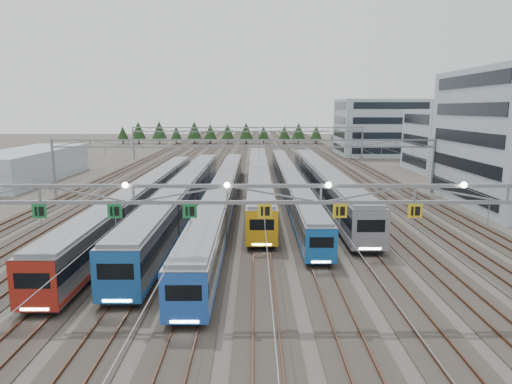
{
  "coord_description": "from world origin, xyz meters",
  "views": [
    {
      "loc": [
        1.63,
        -26.73,
        12.34
      ],
      "look_at": [
        1.78,
        21.44,
        3.5
      ],
      "focal_mm": 32.0,
      "sensor_mm": 36.0,
      "label": 1
    }
  ],
  "objects_px": {
    "train_e": "(289,181)",
    "gantry_far": "(248,133)",
    "train_f": "(323,181)",
    "gantry_mid": "(243,150)",
    "train_a": "(146,196)",
    "depot_bldg_mid": "(450,141)",
    "west_shed": "(28,165)",
    "depot_bldg_north": "(380,127)",
    "train_b": "(185,194)",
    "gantry_near": "(226,198)",
    "train_c": "(223,193)",
    "train_d": "(258,174)"
  },
  "relations": [
    {
      "from": "train_e",
      "to": "gantry_far",
      "type": "xyz_separation_m",
      "value": [
        -6.75,
        45.64,
        4.5
      ]
    },
    {
      "from": "train_f",
      "to": "gantry_mid",
      "type": "xyz_separation_m",
      "value": [
        -11.25,
        3.43,
        4.07
      ]
    },
    {
      "from": "gantry_mid",
      "to": "train_a",
      "type": "bearing_deg",
      "value": -129.33
    },
    {
      "from": "gantry_far",
      "to": "depot_bldg_mid",
      "type": "relative_size",
      "value": 3.52
    },
    {
      "from": "train_a",
      "to": "west_shed",
      "type": "distance_m",
      "value": 36.93
    },
    {
      "from": "train_e",
      "to": "west_shed",
      "type": "bearing_deg",
      "value": 164.06
    },
    {
      "from": "train_a",
      "to": "train_f",
      "type": "distance_m",
      "value": 24.75
    },
    {
      "from": "train_f",
      "to": "depot_bldg_north",
      "type": "bearing_deg",
      "value": 67.94
    },
    {
      "from": "train_b",
      "to": "train_a",
      "type": "bearing_deg",
      "value": -166.57
    },
    {
      "from": "west_shed",
      "to": "depot_bldg_north",
      "type": "bearing_deg",
      "value": 30.95
    },
    {
      "from": "train_a",
      "to": "train_b",
      "type": "height_order",
      "value": "train_b"
    },
    {
      "from": "gantry_far",
      "to": "gantry_near",
      "type": "bearing_deg",
      "value": -90.03
    },
    {
      "from": "gantry_near",
      "to": "train_c",
      "type": "bearing_deg",
      "value": 94.39
    },
    {
      "from": "train_f",
      "to": "train_a",
      "type": "bearing_deg",
      "value": -155.4
    },
    {
      "from": "train_c",
      "to": "gantry_near",
      "type": "bearing_deg",
      "value": -85.61
    },
    {
      "from": "train_c",
      "to": "gantry_mid",
      "type": "distance_m",
      "value": 12.42
    },
    {
      "from": "train_b",
      "to": "gantry_near",
      "type": "xyz_separation_m",
      "value": [
        6.7,
        -27.46,
        4.86
      ]
    },
    {
      "from": "depot_bldg_mid",
      "to": "depot_bldg_north",
      "type": "bearing_deg",
      "value": 98.52
    },
    {
      "from": "gantry_far",
      "to": "depot_bldg_mid",
      "type": "bearing_deg",
      "value": -28.64
    },
    {
      "from": "train_c",
      "to": "train_f",
      "type": "xyz_separation_m",
      "value": [
        13.5,
        7.98,
        0.29
      ]
    },
    {
      "from": "train_e",
      "to": "gantry_mid",
      "type": "distance_m",
      "value": 8.14
    },
    {
      "from": "depot_bldg_mid",
      "to": "depot_bldg_north",
      "type": "distance_m",
      "value": 33.1
    },
    {
      "from": "depot_bldg_mid",
      "to": "train_c",
      "type": "bearing_deg",
      "value": -140.87
    },
    {
      "from": "train_a",
      "to": "gantry_near",
      "type": "relative_size",
      "value": 1.0
    },
    {
      "from": "train_c",
      "to": "gantry_mid",
      "type": "bearing_deg",
      "value": 78.85
    },
    {
      "from": "train_d",
      "to": "gantry_near",
      "type": "bearing_deg",
      "value": -92.92
    },
    {
      "from": "gantry_mid",
      "to": "west_shed",
      "type": "xyz_separation_m",
      "value": [
        -37.69,
        12.05,
        -3.75
      ]
    },
    {
      "from": "gantry_near",
      "to": "depot_bldg_mid",
      "type": "relative_size",
      "value": 3.52
    },
    {
      "from": "train_c",
      "to": "gantry_far",
      "type": "distance_m",
      "value": 56.63
    },
    {
      "from": "gantry_near",
      "to": "gantry_far",
      "type": "bearing_deg",
      "value": 89.97
    },
    {
      "from": "gantry_mid",
      "to": "train_c",
      "type": "bearing_deg",
      "value": -101.15
    },
    {
      "from": "train_b",
      "to": "gantry_near",
      "type": "distance_m",
      "value": 28.69
    },
    {
      "from": "train_c",
      "to": "depot_bldg_north",
      "type": "distance_m",
      "value": 77.13
    },
    {
      "from": "gantry_near",
      "to": "gantry_mid",
      "type": "relative_size",
      "value": 1.0
    },
    {
      "from": "train_a",
      "to": "depot_bldg_mid",
      "type": "bearing_deg",
      "value": 35.6
    },
    {
      "from": "train_b",
      "to": "depot_bldg_mid",
      "type": "xyz_separation_m",
      "value": [
        46.9,
        35.73,
        3.86
      ]
    },
    {
      "from": "train_c",
      "to": "depot_bldg_mid",
      "type": "bearing_deg",
      "value": 39.13
    },
    {
      "from": "gantry_near",
      "to": "depot_bldg_mid",
      "type": "distance_m",
      "value": 74.9
    },
    {
      "from": "depot_bldg_north",
      "to": "train_e",
      "type": "bearing_deg",
      "value": -116.79
    },
    {
      "from": "train_b",
      "to": "gantry_far",
      "type": "height_order",
      "value": "gantry_far"
    },
    {
      "from": "train_e",
      "to": "depot_bldg_north",
      "type": "height_order",
      "value": "depot_bldg_north"
    },
    {
      "from": "train_b",
      "to": "train_e",
      "type": "bearing_deg",
      "value": 41.66
    },
    {
      "from": "train_e",
      "to": "depot_bldg_mid",
      "type": "relative_size",
      "value": 4.08
    },
    {
      "from": "train_d",
      "to": "train_e",
      "type": "distance_m",
      "value": 7.14
    },
    {
      "from": "train_f",
      "to": "depot_bldg_mid",
      "type": "distance_m",
      "value": 39.39
    },
    {
      "from": "train_b",
      "to": "gantry_far",
      "type": "relative_size",
      "value": 1.0
    },
    {
      "from": "gantry_near",
      "to": "depot_bldg_north",
      "type": "xyz_separation_m",
      "value": [
        35.29,
        95.9,
        0.27
      ]
    },
    {
      "from": "train_d",
      "to": "gantry_near",
      "type": "relative_size",
      "value": 1.2
    },
    {
      "from": "train_a",
      "to": "west_shed",
      "type": "height_order",
      "value": "west_shed"
    },
    {
      "from": "train_c",
      "to": "gantry_mid",
      "type": "xyz_separation_m",
      "value": [
        2.25,
        11.41,
        4.36
      ]
    }
  ]
}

